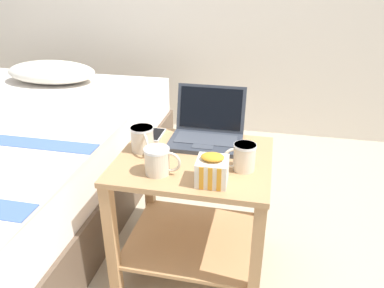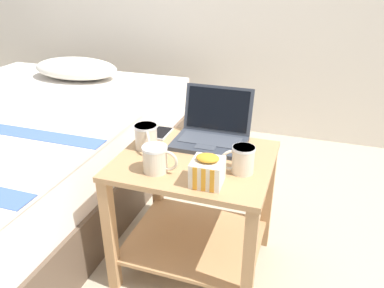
{
  "view_description": "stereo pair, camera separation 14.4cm",
  "coord_description": "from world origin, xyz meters",
  "views": [
    {
      "loc": [
        0.27,
        -1.31,
        1.26
      ],
      "look_at": [
        0.0,
        -0.04,
        0.63
      ],
      "focal_mm": 35.0,
      "sensor_mm": 36.0,
      "label": 1
    },
    {
      "loc": [
        0.41,
        -1.27,
        1.26
      ],
      "look_at": [
        0.0,
        -0.04,
        0.63
      ],
      "focal_mm": 35.0,
      "sensor_mm": 36.0,
      "label": 2
    }
  ],
  "objects": [
    {
      "name": "mug_front_right",
      "position": [
        0.2,
        -0.06,
        0.61
      ],
      "size": [
        0.12,
        0.09,
        0.1
      ],
      "color": "beige",
      "rests_on": "bedside_table"
    },
    {
      "name": "mug_mid_center",
      "position": [
        -0.22,
        0.02,
        0.61
      ],
      "size": [
        0.1,
        0.13,
        0.1
      ],
      "color": "beige",
      "rests_on": "bedside_table"
    },
    {
      "name": "mug_front_left",
      "position": [
        -0.1,
        -0.15,
        0.61
      ],
      "size": [
        0.14,
        0.09,
        0.1
      ],
      "color": "beige",
      "rests_on": "bedside_table"
    },
    {
      "name": "bedside_table",
      "position": [
        0.0,
        0.0,
        0.36
      ],
      "size": [
        0.62,
        0.53,
        0.55
      ],
      "color": "tan",
      "rests_on": "ground_plane"
    },
    {
      "name": "bed",
      "position": [
        -1.19,
        0.16,
        0.27
      ],
      "size": [
        1.55,
        2.14,
        0.67
      ],
      "color": "brown",
      "rests_on": "ground_plane"
    },
    {
      "name": "snack_bag",
      "position": [
        0.1,
        -0.17,
        0.61
      ],
      "size": [
        0.11,
        0.12,
        0.11
      ],
      "color": "silver",
      "rests_on": "bedside_table"
    },
    {
      "name": "ground_plane",
      "position": [
        0.0,
        0.0,
        0.0
      ],
      "size": [
        8.0,
        8.0,
        0.0
      ],
      "primitive_type": "plane",
      "color": "tan"
    },
    {
      "name": "cell_phone",
      "position": [
        -0.22,
        0.17,
        0.56
      ],
      "size": [
        0.08,
        0.14,
        0.01
      ],
      "color": "#B7BABC",
      "rests_on": "bedside_table"
    },
    {
      "name": "laptop",
      "position": [
        0.02,
        0.17,
        0.6
      ],
      "size": [
        0.31,
        0.27,
        0.22
      ],
      "color": "#333842",
      "rests_on": "bedside_table"
    }
  ]
}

